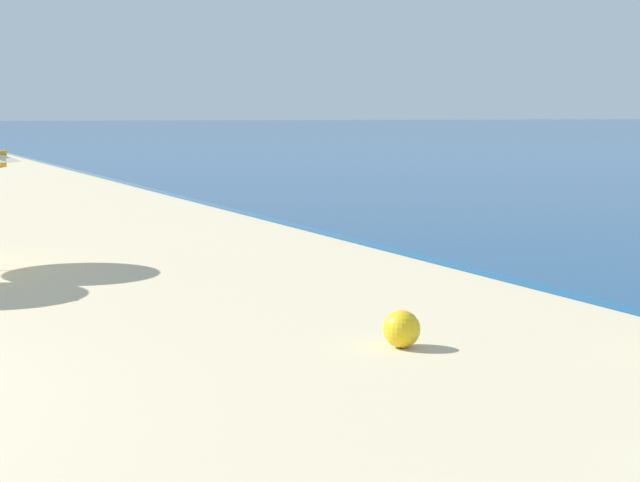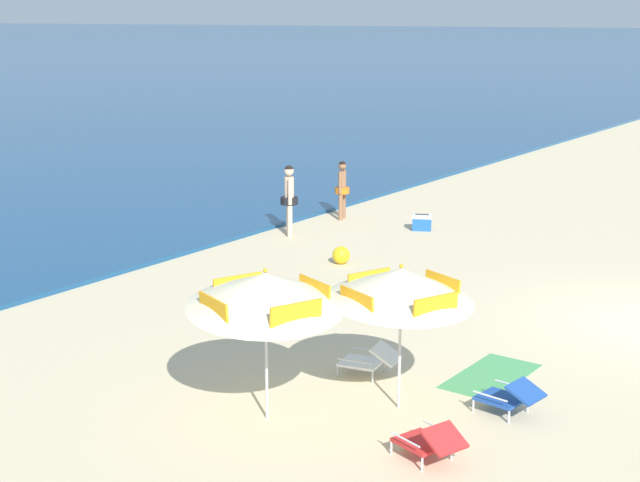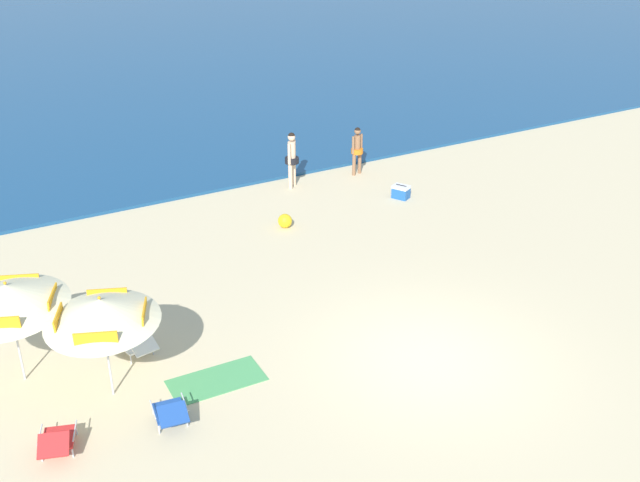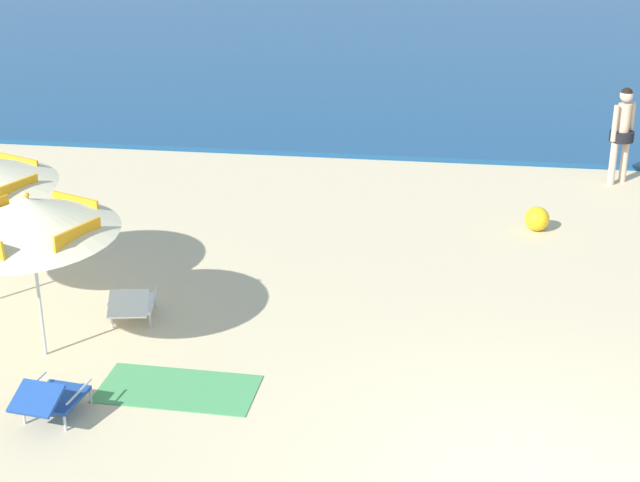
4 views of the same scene
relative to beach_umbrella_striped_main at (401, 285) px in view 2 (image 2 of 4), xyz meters
name	(u,v)px [view 2 (image 2 of 4)]	position (x,y,z in m)	size (l,w,h in m)	color
beach_umbrella_striped_main	(401,285)	(0.00, 0.00, 0.00)	(2.76, 2.78, 2.11)	silver
beach_umbrella_striped_second	(265,290)	(-1.34, 1.30, 0.03)	(3.05, 3.05, 2.18)	silver
lounge_chair_under_umbrella	(370,359)	(0.79, 0.96, -1.53)	(0.69, 0.97, 0.52)	white
lounge_chair_beside_umbrella	(509,396)	(0.65, -1.38, -1.53)	(0.65, 0.94, 0.51)	#1E4799
lounge_chair_facing_sea	(429,441)	(-1.23, -1.14, -1.53)	(0.79, 1.01, 0.52)	red
person_standing_near_shore	(342,186)	(10.16, 7.58, -0.88)	(0.46, 0.39, 1.58)	#8C6042
person_standing_beside	(289,195)	(7.79, 7.61, -0.77)	(0.43, 0.43, 1.77)	beige
cooler_box	(422,222)	(10.22, 5.17, -1.60)	(0.54, 0.60, 0.43)	#1E56A8
beach_ball	(341,255)	(6.19, 5.02, -1.60)	(0.40, 0.40, 0.40)	yellow
beach_towel	(491,376)	(1.83, -0.58, -1.79)	(0.90, 1.80, 0.01)	#4C9E5B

